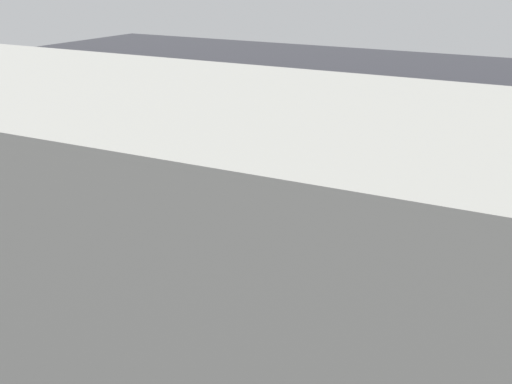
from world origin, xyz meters
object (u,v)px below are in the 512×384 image
(moving_hatchback, at_px, (386,187))
(sign_post, at_px, (40,179))
(pedestrian, at_px, (93,177))
(fire_hydrant, at_px, (113,209))

(moving_hatchback, relative_size, sign_post, 1.73)
(moving_hatchback, relative_size, pedestrian, 2.56)
(moving_hatchback, bearing_deg, pedestrian, 20.92)
(sign_post, bearing_deg, fire_hydrant, -90.86)
(fire_hydrant, xyz_separation_m, sign_post, (0.03, 1.91, 1.18))
(moving_hatchback, height_order, fire_hydrant, moving_hatchback)
(moving_hatchback, xyz_separation_m, fire_hydrant, (5.21, 2.48, -0.63))
(fire_hydrant, bearing_deg, sign_post, 89.14)
(fire_hydrant, distance_m, pedestrian, 0.92)
(sign_post, bearing_deg, pedestrian, -72.42)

